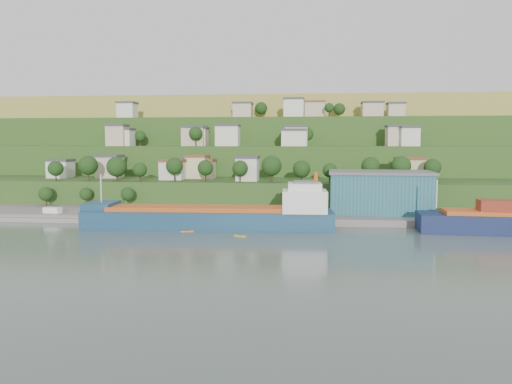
# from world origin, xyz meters

# --- Properties ---
(ground) EXTENTS (500.00, 500.00, 0.00)m
(ground) POSITION_xyz_m (0.00, 0.00, 0.00)
(ground) COLOR #495955
(ground) RESTS_ON ground
(quay) EXTENTS (220.00, 26.00, 4.00)m
(quay) POSITION_xyz_m (20.00, 28.00, 0.00)
(quay) COLOR slate
(quay) RESTS_ON ground
(pebble_beach) EXTENTS (40.00, 18.00, 2.40)m
(pebble_beach) POSITION_xyz_m (-55.00, 22.00, 0.00)
(pebble_beach) COLOR slate
(pebble_beach) RESTS_ON ground
(hillside) EXTENTS (360.00, 210.11, 96.00)m
(hillside) POSITION_xyz_m (0.01, 168.70, 0.08)
(hillside) COLOR #284719
(hillside) RESTS_ON ground
(cargo_ship_near) EXTENTS (68.92, 13.47, 17.62)m
(cargo_ship_near) POSITION_xyz_m (0.54, 8.73, 2.81)
(cargo_ship_near) COLOR #14324D
(cargo_ship_near) RESTS_ON ground
(warehouse) EXTENTS (31.81, 20.35, 12.80)m
(warehouse) POSITION_xyz_m (47.58, 31.00, 8.43)
(warehouse) COLOR #214F63
(warehouse) RESTS_ON quay
(caravan) EXTENTS (5.78, 3.32, 2.54)m
(caravan) POSITION_xyz_m (-52.20, 19.06, 2.47)
(caravan) COLOR white
(caravan) RESTS_ON pebble_beach
(dinghy) EXTENTS (4.40, 2.61, 0.83)m
(dinghy) POSITION_xyz_m (-39.91, 17.00, 1.61)
(dinghy) COLOR silver
(dinghy) RESTS_ON pebble_beach
(kayak_orange) EXTENTS (3.38, 1.67, 0.84)m
(kayak_orange) POSITION_xyz_m (-6.12, 2.79, 0.25)
(kayak_orange) COLOR orange
(kayak_orange) RESTS_ON ground
(kayak_yellow) EXTENTS (3.26, 1.90, 0.83)m
(kayak_yellow) POSITION_xyz_m (8.73, -2.31, 0.24)
(kayak_yellow) COLOR gold
(kayak_yellow) RESTS_ON ground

